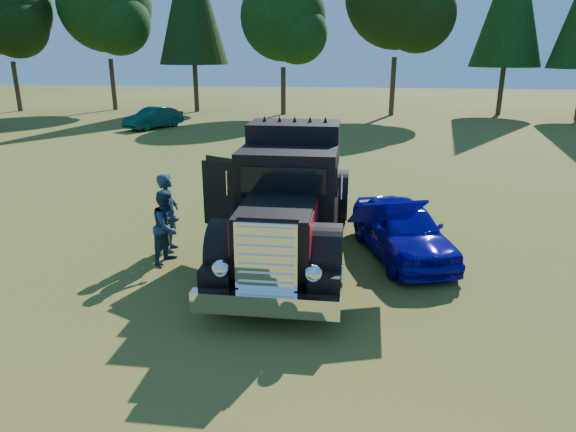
% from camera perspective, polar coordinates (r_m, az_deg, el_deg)
% --- Properties ---
extents(ground, '(120.00, 120.00, 0.00)m').
position_cam_1_polar(ground, '(10.36, -0.95, -8.17)').
color(ground, '#324D16').
rests_on(ground, ground).
extents(treeline, '(72.10, 24.47, 13.84)m').
position_cam_1_polar(treeline, '(37.11, 5.19, 22.58)').
color(treeline, '#2D2116').
rests_on(treeline, ground).
extents(diamond_t_truck, '(3.29, 7.16, 3.00)m').
position_cam_1_polar(diamond_t_truck, '(11.40, 0.17, 1.22)').
color(diamond_t_truck, black).
rests_on(diamond_t_truck, ground).
extents(hotrod_coupe, '(2.57, 4.30, 1.89)m').
position_cam_1_polar(hotrod_coupe, '(12.05, 12.56, -1.40)').
color(hotrod_coupe, '#1A08B6').
rests_on(hotrod_coupe, ground).
extents(spectator_near, '(0.53, 0.73, 1.87)m').
position_cam_1_polar(spectator_near, '(12.33, -13.12, 0.35)').
color(spectator_near, '#1D2044').
rests_on(spectator_near, ground).
extents(spectator_far, '(0.81, 0.94, 1.66)m').
position_cam_1_polar(spectator_far, '(11.71, -13.26, -1.13)').
color(spectator_far, '#1F2849').
rests_on(spectator_far, ground).
extents(distant_teal_car, '(2.92, 4.03, 1.26)m').
position_cam_1_polar(distant_teal_car, '(33.11, -14.71, 10.50)').
color(distant_teal_car, '#0A3A3D').
rests_on(distant_teal_car, ground).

